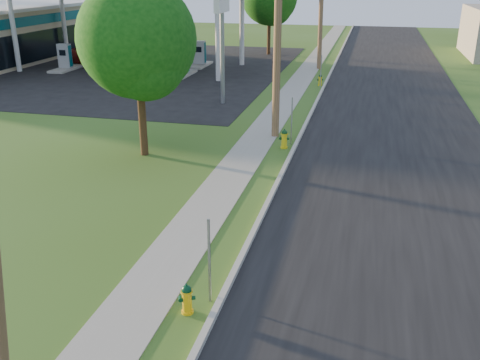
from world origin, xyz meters
The scene contains 18 objects.
road centered at (4.50, 10.00, 0.01)m, with size 8.00×120.00×0.02m, color black.
curb centered at (0.50, 10.00, 0.07)m, with size 0.15×120.00×0.15m, color #AAA79B.
sidewalk centered at (-1.25, 10.00, 0.01)m, with size 1.50×120.00×0.03m, color gray.
forecourt centered at (-16.00, 32.00, 0.01)m, with size 26.00×28.00×0.02m, color black.
utility_pole_mid centered at (-0.60, 17.00, 4.95)m, with size 1.40×0.32×9.80m.
utility_pole_far centered at (-0.60, 35.00, 4.80)m, with size 1.40×0.32×9.50m.
sign_post_near centered at (0.25, 4.20, 1.00)m, with size 0.05×0.04×2.00m, color gray.
sign_post_mid centered at (0.25, 16.00, 1.00)m, with size 0.05×0.04×2.00m, color gray.
sign_post_far centered at (0.25, 28.20, 1.00)m, with size 0.05×0.04×2.00m, color gray.
fuel_pump_nw centered at (-18.50, 30.00, 0.72)m, with size 1.20×3.20×1.90m.
fuel_pump_ne centered at (-9.50, 30.00, 0.72)m, with size 1.20×3.20×1.90m.
fuel_pump_sw centered at (-18.50, 34.00, 0.72)m, with size 1.20×3.20×1.90m.
fuel_pump_se centered at (-9.50, 34.00, 0.72)m, with size 1.20×3.20×1.90m.
tree_verge centered at (-5.08, 13.22, 4.29)m, with size 4.39×4.39×6.66m.
hydrant_near centered at (-0.10, 3.67, 0.34)m, with size 0.36×0.32×0.70m.
hydrant_mid centered at (0.06, 15.42, 0.40)m, with size 0.42×0.37×0.81m.
hydrant_far centered at (0.18, 28.76, 0.36)m, with size 0.38×0.33×0.73m.
car_red centered at (-17.57, 32.97, 0.72)m, with size 2.38×5.16×1.43m, color maroon.
Camera 1 is at (3.25, -5.35, 6.77)m, focal length 40.00 mm.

